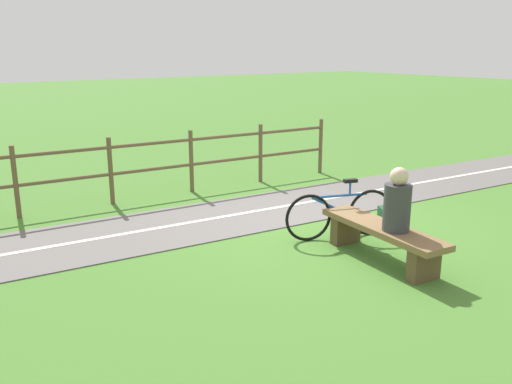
% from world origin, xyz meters
% --- Properties ---
extents(ground_plane, '(80.00, 80.00, 0.00)m').
position_xyz_m(ground_plane, '(0.00, 0.00, 0.00)').
color(ground_plane, '#477A2D').
extents(paved_path, '(4.88, 36.03, 0.02)m').
position_xyz_m(paved_path, '(1.34, 4.00, 0.01)').
color(paved_path, '#66605E').
rests_on(paved_path, ground_plane).
extents(path_centre_line, '(2.77, 31.90, 0.00)m').
position_xyz_m(path_centre_line, '(1.34, 4.00, 0.02)').
color(path_centre_line, silver).
rests_on(path_centre_line, paved_path).
extents(bench, '(2.00, 0.66, 0.47)m').
position_xyz_m(bench, '(-1.64, 0.33, 0.34)').
color(bench, brown).
rests_on(bench, ground_plane).
extents(person_seated, '(0.37, 0.37, 0.81)m').
position_xyz_m(person_seated, '(-1.87, 0.35, 0.83)').
color(person_seated, '#38383D').
rests_on(person_seated, bench).
extents(bicycle, '(0.60, 1.58, 0.87)m').
position_xyz_m(bicycle, '(-0.70, 0.18, 0.37)').
color(bicycle, black).
rests_on(bicycle, ground_plane).
extents(backpack, '(0.36, 0.36, 0.38)m').
position_xyz_m(backpack, '(-0.92, -0.59, 0.19)').
color(backpack, '#1E4C2D').
rests_on(backpack, ground_plane).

